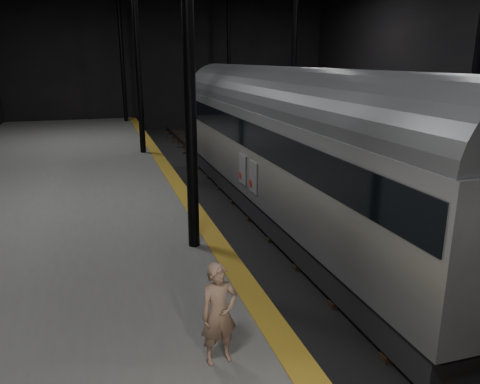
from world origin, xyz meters
name	(u,v)px	position (x,y,z in m)	size (l,w,h in m)	color
ground	(280,217)	(0.00, 0.00, 0.00)	(44.00, 44.00, 0.00)	black
platform_left	(46,225)	(-7.50, 0.00, 0.50)	(9.00, 43.80, 1.00)	#535350
platform_right	(460,187)	(7.50, 0.00, 0.50)	(9.00, 43.80, 1.00)	#535350
tactile_strip	(186,197)	(-3.25, 0.00, 1.00)	(0.50, 43.80, 0.01)	olive
track	(280,215)	(0.00, 0.00, 0.07)	(2.40, 43.00, 0.24)	#3F3328
train	(284,139)	(0.00, -0.22, 2.75)	(2.77, 18.44, 4.93)	gray
woman	(219,314)	(-4.33, -8.45, 1.77)	(0.56, 0.37, 1.53)	#8C6A55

